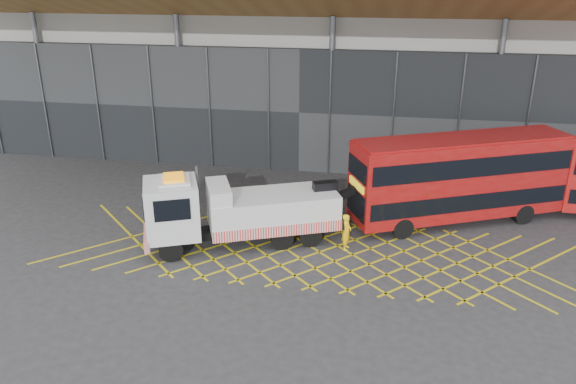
# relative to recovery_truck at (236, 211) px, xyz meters

# --- Properties ---
(ground_plane) EXTENTS (120.00, 120.00, 0.00)m
(ground_plane) POSITION_rel_recovery_truck_xyz_m (-0.66, -0.20, -1.78)
(ground_plane) COLOR #2D2D2F
(road_markings) EXTENTS (26.36, 7.16, 0.01)m
(road_markings) POSITION_rel_recovery_truck_xyz_m (4.14, -0.20, -1.77)
(road_markings) COLOR gold
(road_markings) RESTS_ON ground_plane
(construction_building) EXTENTS (55.00, 23.97, 18.00)m
(construction_building) POSITION_rel_recovery_truck_xyz_m (1.26, 18.20, 7.20)
(construction_building) COLOR gray
(construction_building) RESTS_ON ground_plane
(recovery_truck) EXTENTS (10.73, 6.04, 3.85)m
(recovery_truck) POSITION_rel_recovery_truck_xyz_m (0.00, 0.00, 0.00)
(recovery_truck) COLOR black
(recovery_truck) RESTS_ON ground_plane
(bus_towed) EXTENTS (11.55, 7.20, 4.69)m
(bus_towed) POSITION_rel_recovery_truck_xyz_m (10.89, 4.61, 0.82)
(bus_towed) COLOR maroon
(bus_towed) RESTS_ON ground_plane
(worker) EXTENTS (0.51, 0.71, 1.82)m
(worker) POSITION_rel_recovery_truck_xyz_m (5.37, 0.38, -0.87)
(worker) COLOR yellow
(worker) RESTS_ON ground_plane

